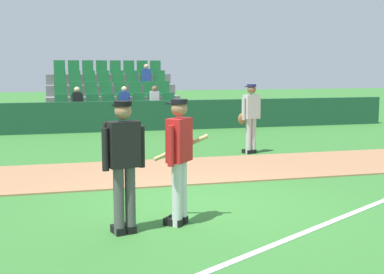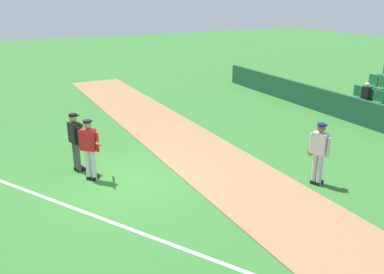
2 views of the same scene
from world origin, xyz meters
name	(u,v)px [view 2 (image 2 of 2)]	position (x,y,z in m)	size (l,w,h in m)	color
ground_plane	(126,180)	(0.00, 0.00, 0.00)	(80.00, 80.00, 0.00)	#33702D
infield_dirt_path	(213,162)	(0.00, 2.81, 0.01)	(28.00, 2.75, 0.03)	#9E704C
foul_line_chalk	(149,236)	(3.00, -0.50, 0.01)	(12.00, 0.10, 0.01)	white
dugout_fence	(375,117)	(0.00, 9.97, 0.52)	(20.00, 0.16, 1.04)	#19472D
batter_red_jersey	(90,148)	(-0.47, -0.85, 0.97)	(0.76, 0.67, 1.76)	silver
umpire_home_plate	(76,139)	(-1.27, -1.05, 1.00)	(0.57, 0.38, 1.76)	#4C4C4C
runner_grey_jersey	(319,152)	(2.65, 4.55, 0.96)	(0.67, 0.39, 1.76)	#B2B2B2
baseball	(83,146)	(-3.24, -0.44, 0.04)	(0.07, 0.07, 0.07)	white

